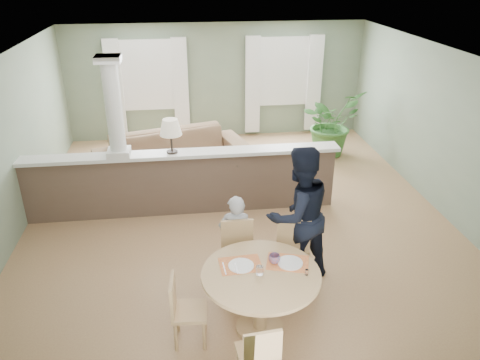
{
  "coord_description": "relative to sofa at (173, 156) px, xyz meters",
  "views": [
    {
      "loc": [
        -0.85,
        -7.01,
        3.99
      ],
      "look_at": [
        -0.08,
        -1.0,
        1.12
      ],
      "focal_mm": 35.0,
      "sensor_mm": 36.0,
      "label": 1
    }
  ],
  "objects": [
    {
      "name": "ground",
      "position": [
        1.08,
        -1.7,
        -0.44
      ],
      "size": [
        8.0,
        8.0,
        0.0
      ],
      "primitive_type": "plane",
      "color": "tan",
      "rests_on": "ground"
    },
    {
      "name": "room_shell",
      "position": [
        1.06,
        -1.08,
        1.38
      ],
      "size": [
        7.02,
        8.02,
        2.71
      ],
      "color": "gray",
      "rests_on": "ground"
    },
    {
      "name": "pony_wall",
      "position": [
        0.1,
        -1.5,
        0.27
      ],
      "size": [
        5.32,
        0.38,
        2.7
      ],
      "color": "brown",
      "rests_on": "ground"
    },
    {
      "name": "sofa",
      "position": [
        0.0,
        0.0,
        0.0
      ],
      "size": [
        3.19,
        1.94,
        0.87
      ],
      "primitive_type": "imported",
      "rotation": [
        0.0,
        0.0,
        0.28
      ],
      "color": "brown",
      "rests_on": "ground"
    },
    {
      "name": "houseplant",
      "position": [
        3.46,
        0.77,
        0.29
      ],
      "size": [
        1.7,
        1.65,
        1.44
      ],
      "primitive_type": "imported",
      "rotation": [
        0.0,
        0.0,
        0.57
      ],
      "color": "#336629",
      "rests_on": "ground"
    },
    {
      "name": "dining_table",
      "position": [
        1.02,
        -4.5,
        0.21
      ],
      "size": [
        1.35,
        1.35,
        0.92
      ],
      "rotation": [
        0.0,
        0.0,
        0.06
      ],
      "color": "tan",
      "rests_on": "ground"
    },
    {
      "name": "chair_far_boy",
      "position": [
        0.85,
        -3.72,
        0.1
      ],
      "size": [
        0.45,
        0.45,
        0.98
      ],
      "rotation": [
        0.0,
        0.0,
        0.01
      ],
      "color": "tan",
      "rests_on": "ground"
    },
    {
      "name": "chair_far_man",
      "position": [
        1.55,
        -3.82,
        0.12
      ],
      "size": [
        0.54,
        0.54,
        1.0
      ],
      "rotation": [
        0.0,
        0.0,
        -0.23
      ],
      "color": "tan",
      "rests_on": "ground"
    },
    {
      "name": "chair_near",
      "position": [
        0.85,
        -5.37,
        0.04
      ],
      "size": [
        0.43,
        0.43,
        0.87
      ],
      "rotation": [
        0.0,
        0.0,
        3.24
      ],
      "color": "tan",
      "rests_on": "ground"
    },
    {
      "name": "chair_side",
      "position": [
        0.13,
        -4.57,
        0.04
      ],
      "size": [
        0.42,
        0.42,
        0.86
      ],
      "rotation": [
        0.0,
        0.0,
        1.5
      ],
      "color": "tan",
      "rests_on": "ground"
    },
    {
      "name": "child_person",
      "position": [
        0.85,
        -3.46,
        0.19
      ],
      "size": [
        0.48,
        0.34,
        1.25
      ],
      "primitive_type": "imported",
      "rotation": [
        0.0,
        0.0,
        3.05
      ],
      "color": "#9E9EA3",
      "rests_on": "ground"
    },
    {
      "name": "man_person",
      "position": [
        1.67,
        -3.51,
        0.52
      ],
      "size": [
        1.12,
        1.0,
        1.9
      ],
      "primitive_type": "imported",
      "rotation": [
        0.0,
        0.0,
        3.5
      ],
      "color": "black",
      "rests_on": "ground"
    }
  ]
}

